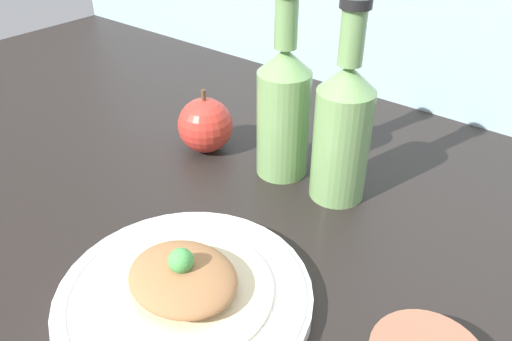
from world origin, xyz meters
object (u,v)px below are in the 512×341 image
Objects in this scene: plated_food at (183,280)px; apple at (205,125)px; cider_bottle_left at (283,108)px; plate at (185,295)px; cider_bottle_right at (343,128)px.

apple is at bearing 129.56° from plated_food.
cider_bottle_left is at bearing 10.54° from apple.
cider_bottle_left reaches higher than plated_food.
plate is at bearing -74.74° from cider_bottle_left.
cider_bottle_left reaches higher than plate.
cider_bottle_right is at bearing 0.00° from cider_bottle_left.
plated_food is at bearing -50.44° from apple.
plated_food is at bearing -74.74° from cider_bottle_left.
apple is at bearing -169.46° from cider_bottle_left.
cider_bottle_right reaches higher than plated_food.
apple reaches higher than plated_food.
cider_bottle_left is 1.00× the size of cider_bottle_right.
apple is (-13.10, -2.44, -6.08)cm from cider_bottle_left.
cider_bottle_left is at bearing 180.00° from cider_bottle_right.
cider_bottle_left is at bearing 105.26° from plate.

